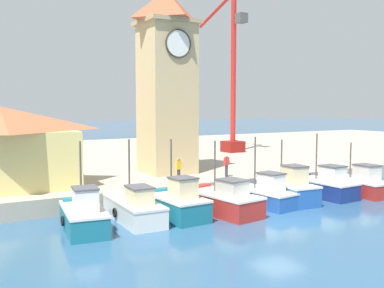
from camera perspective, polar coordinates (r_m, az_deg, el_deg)
ground_plane at (r=24.75m, az=10.81°, el=-9.63°), size 300.00×300.00×0.00m
quay_wharf at (r=48.00m, az=-10.48°, el=-1.91°), size 120.00×40.00×1.06m
fishing_boat_far_left at (r=23.03m, az=-13.62°, el=-8.82°), size 2.41×4.70×4.40m
fishing_boat_left_outer at (r=24.45m, az=-7.36°, el=-8.07°), size 2.06×5.21×4.35m
fishing_boat_left_inner at (r=24.84m, az=-1.97°, el=-7.60°), size 2.31×4.33×4.32m
fishing_boat_mid_left at (r=25.90m, az=3.89°, el=-7.21°), size 2.84×5.28×4.15m
fishing_boat_center at (r=28.21m, az=8.91°, el=-6.33°), size 2.48×4.88×4.24m
fishing_boat_mid_right at (r=29.52m, az=11.98°, el=-5.62°), size 2.29×4.83×3.97m
fishing_boat_right_inner at (r=31.79m, az=16.33°, el=-5.11°), size 2.34×4.85×4.26m
fishing_boat_right_outer at (r=33.47m, az=20.27°, el=-4.77°), size 2.22×5.07×3.56m
clock_tower at (r=34.11m, az=-3.22°, el=8.29°), size 4.04×4.04×15.23m
warehouse_left at (r=29.99m, az=-23.24°, el=-0.30°), size 9.02×6.43×5.08m
port_crane_near at (r=49.47m, az=5.15°, el=6.49°), size 2.00×8.07×17.32m
dock_worker_near_tower at (r=32.30m, az=4.39°, el=-2.69°), size 0.34×0.22×1.62m
dock_worker_along_quay at (r=30.09m, az=-1.70°, el=-3.24°), size 0.34×0.22×1.62m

